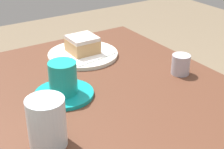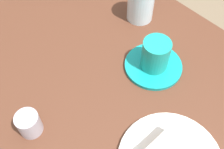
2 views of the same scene
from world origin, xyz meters
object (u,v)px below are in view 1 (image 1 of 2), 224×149
donut_glazed_square (83,44)px  sugar_jar (181,64)px  water_glass (47,122)px  plate_glazed_square (83,54)px  coffee_cup (63,83)px

donut_glazed_square → sugar_jar: bearing=33.7°
donut_glazed_square → water_glass: water_glass is taller
plate_glazed_square → donut_glazed_square: (0.00, -0.00, 0.03)m
plate_glazed_square → water_glass: 0.43m
donut_glazed_square → sugar_jar: (0.25, 0.17, -0.01)m
plate_glazed_square → coffee_cup: 0.25m
water_glass → sugar_jar: water_glass is taller
donut_glazed_square → coffee_cup: size_ratio=0.57×
plate_glazed_square → sugar_jar: bearing=33.7°
donut_glazed_square → coffee_cup: bearing=-39.4°
plate_glazed_square → coffee_cup: coffee_cup is taller
donut_glazed_square → water_glass: 0.43m
plate_glazed_square → water_glass: (0.34, -0.26, 0.04)m
plate_glazed_square → donut_glazed_square: donut_glazed_square is taller
donut_glazed_square → water_glass: size_ratio=0.83×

